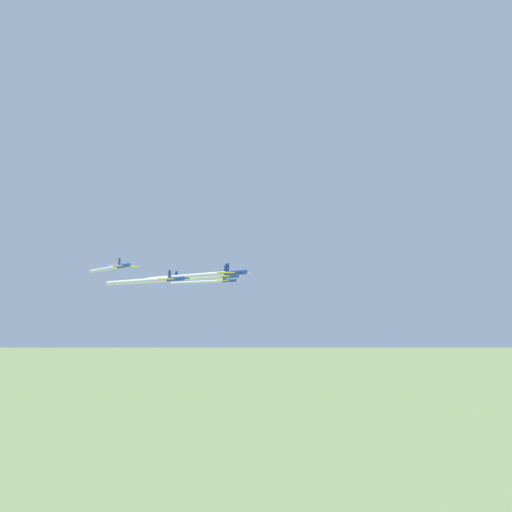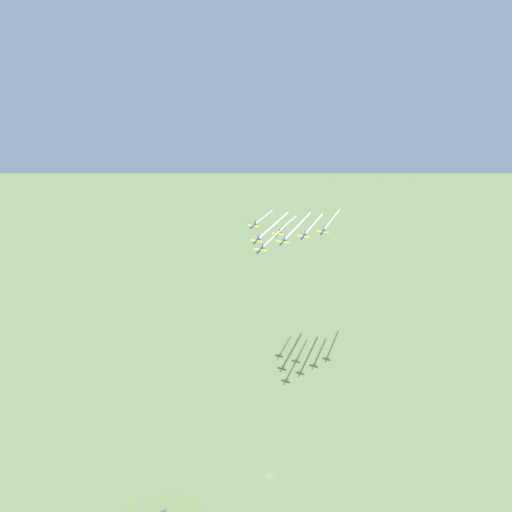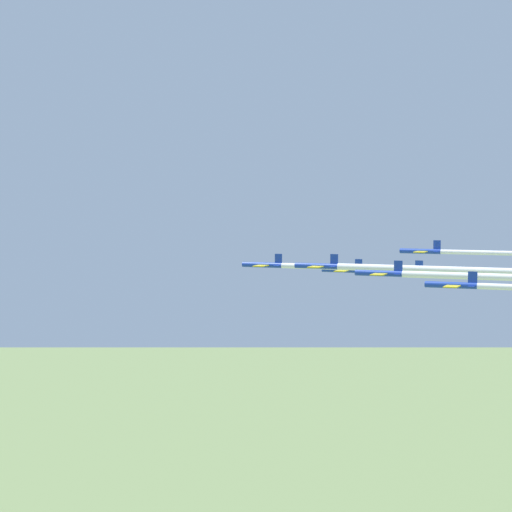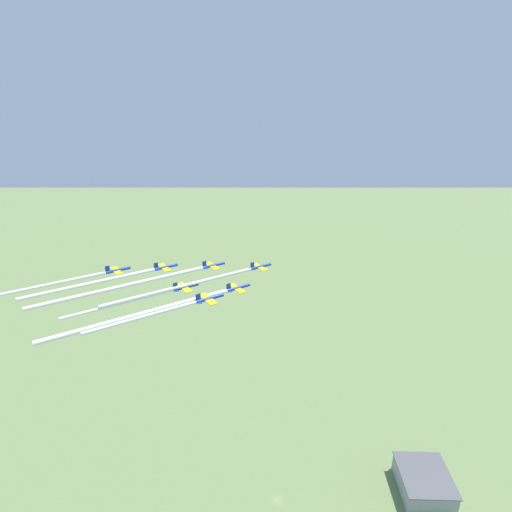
% 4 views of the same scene
% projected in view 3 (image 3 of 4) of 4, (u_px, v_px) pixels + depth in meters
% --- Properties ---
extents(jet_0, '(7.38, 7.51, 2.70)m').
position_uv_depth(jet_0, '(264.00, 265.00, 190.62)').
color(jet_0, '#19389E').
extents(jet_1, '(7.38, 7.51, 2.70)m').
position_uv_depth(jet_1, '(318.00, 266.00, 178.21)').
color(jet_1, '#19389E').
extents(jet_2, '(7.38, 7.51, 2.70)m').
position_uv_depth(jet_2, '(344.00, 270.00, 193.09)').
color(jet_2, '#19389E').
extents(jet_3, '(7.38, 7.51, 2.70)m').
position_uv_depth(jet_3, '(381.00, 273.00, 165.87)').
color(jet_3, '#19389E').
extents(jet_4, '(7.38, 7.51, 2.70)m').
position_uv_depth(jet_4, '(403.00, 272.00, 180.69)').
color(jet_4, '#19389E').
extents(jet_5, '(7.38, 7.51, 2.70)m').
position_uv_depth(jet_5, '(422.00, 251.00, 195.26)').
color(jet_5, '#19389E').
extents(jet_6, '(7.38, 7.51, 2.70)m').
position_uv_depth(jet_6, '(453.00, 285.00, 153.55)').
color(jet_6, '#19389E').
extents(smoke_trail_0, '(28.49, 40.04, 1.00)m').
position_uv_depth(smoke_trail_0, '(407.00, 269.00, 180.38)').
color(smoke_trail_0, white).
extents(smoke_trail_1, '(30.67, 43.05, 1.17)m').
position_uv_depth(smoke_trail_1, '(486.00, 271.00, 167.31)').
color(smoke_trail_1, white).
extents(smoke_trail_2, '(30.56, 42.81, 1.31)m').
position_uv_depth(smoke_trail_2, '(498.00, 275.00, 182.27)').
color(smoke_trail_2, white).
extents(smoke_trail_4, '(18.46, 25.85, 0.81)m').
position_uv_depth(smoke_trail_4, '(511.00, 276.00, 173.61)').
color(smoke_trail_4, white).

